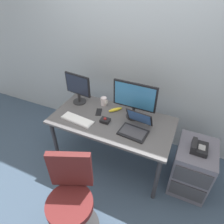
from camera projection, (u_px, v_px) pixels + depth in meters
name	position (u px, v px, depth m)	size (l,w,h in m)	color
ground_plane	(112.00, 160.00, 2.87)	(8.00, 8.00, 0.00)	#394A5F
back_wall	(135.00, 48.00, 2.56)	(6.00, 0.10, 2.80)	#9AA3AB
desk	(112.00, 125.00, 2.48)	(1.49, 0.75, 0.74)	#515051
file_cabinet	(192.00, 167.00, 2.37)	(0.42, 0.53, 0.64)	#5C5A67
desk_phone	(199.00, 147.00, 2.15)	(0.17, 0.20, 0.09)	black
office_chair	(72.00, 201.00, 1.92)	(0.53, 0.55, 0.95)	black
monitor_main	(134.00, 98.00, 2.32)	(0.53, 0.18, 0.47)	#262628
monitor_side	(78.00, 87.00, 2.61)	(0.37, 0.18, 0.41)	#262628
keyboard	(77.00, 120.00, 2.41)	(0.42, 0.18, 0.03)	silver
laptop	(135.00, 127.00, 2.25)	(0.34, 0.34, 0.22)	black
trackball_mouse	(105.00, 120.00, 2.39)	(0.11, 0.09, 0.07)	black
coffee_mug	(104.00, 101.00, 2.65)	(0.09, 0.08, 0.11)	silver
cell_phone	(99.00, 112.00, 2.55)	(0.07, 0.14, 0.01)	black
banana	(115.00, 110.00, 2.57)	(0.19, 0.04, 0.04)	yellow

